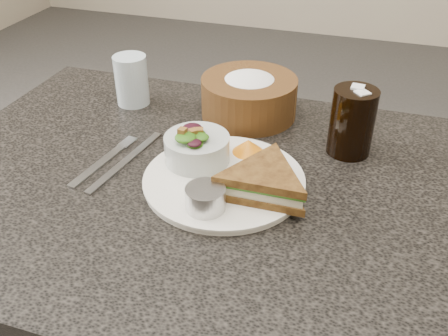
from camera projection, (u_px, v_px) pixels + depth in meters
name	position (u px, v px, depth m)	size (l,w,h in m)	color
dining_table	(215.00, 328.00, 1.03)	(1.00, 0.70, 0.75)	black
dinner_plate	(224.00, 180.00, 0.82)	(0.26, 0.26, 0.01)	silver
sandwich	(264.00, 182.00, 0.76)	(0.17, 0.17, 0.04)	brown
salad_bowl	(197.00, 144.00, 0.84)	(0.11, 0.11, 0.06)	#AAB2AE
dressing_ramekin	(206.00, 198.00, 0.74)	(0.06, 0.06, 0.04)	#B3B3B3
orange_wedge	(248.00, 146.00, 0.87)	(0.06, 0.06, 0.03)	orange
fork	(101.00, 163.00, 0.86)	(0.02, 0.16, 0.00)	#ADB0B4
knife	(126.00, 161.00, 0.87)	(0.01, 0.21, 0.00)	#9C9D9F
bread_basket	(249.00, 91.00, 0.99)	(0.19, 0.19, 0.11)	brown
cola_glass	(353.00, 119.00, 0.86)	(0.08, 0.08, 0.13)	black
water_glass	(132.00, 80.00, 1.03)	(0.07, 0.07, 0.10)	silver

